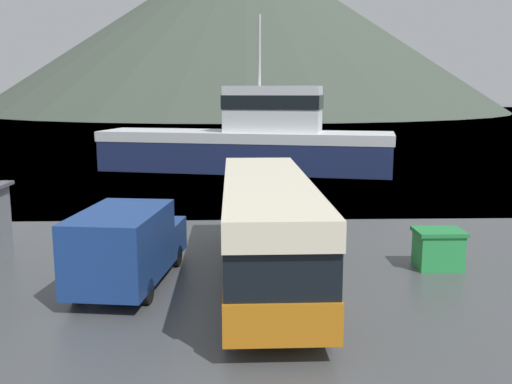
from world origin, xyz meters
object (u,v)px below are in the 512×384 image
tour_bus (267,224)px  delivery_van (127,244)px  storage_bin (438,249)px  fishing_boat (251,140)px

tour_bus → delivery_van: bearing=-177.2°
tour_bus → storage_bin: (5.60, 1.11, -1.11)m
fishing_boat → storage_bin: bearing=-153.0°
delivery_van → fishing_boat: fishing_boat is taller
fishing_boat → storage_bin: 23.70m
fishing_boat → storage_bin: fishing_boat is taller
delivery_van → fishing_boat: bearing=87.9°
delivery_van → storage_bin: delivery_van is taller
delivery_van → storage_bin: bearing=15.5°
delivery_van → storage_bin: size_ratio=3.73×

